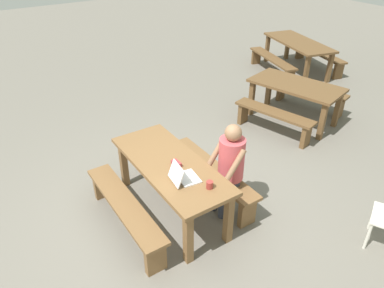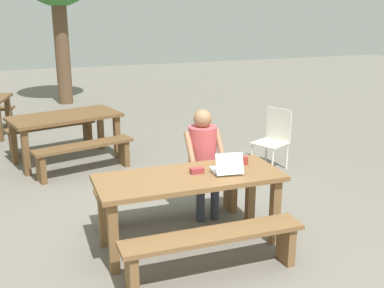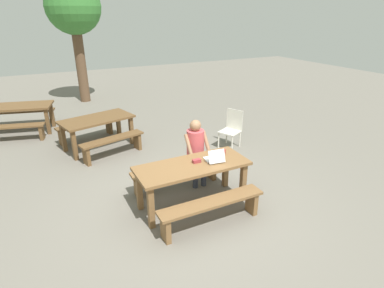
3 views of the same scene
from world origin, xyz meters
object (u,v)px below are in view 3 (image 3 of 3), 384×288
Objects in this scene: coffee_mug at (223,152)px; tree_left at (73,9)px; plastic_chair at (232,128)px; laptop at (214,158)px; small_pouch at (197,161)px; picnic_table_rear at (12,110)px; picnic_table_mid at (97,123)px; picnic_table_front at (192,171)px; person_seated at (196,147)px.

tree_left reaches higher than coffee_mug.
laptop is at bearing -66.67° from plastic_chair.
tree_left is at bearing 94.17° from small_pouch.
tree_left is at bearing 63.33° from picnic_table_rear.
picnic_table_mid is at bearing 116.90° from coffee_mug.
small_pouch is at bearing -85.83° from tree_left.
picnic_table_front is 1.04× the size of picnic_table_mid.
laptop is at bearing -149.08° from coffee_mug.
picnic_table_front is at bearing -0.21° from laptop.
plastic_chair reaches higher than picnic_table_front.
person_seated is 0.70× the size of picnic_table_mid.
picnic_table_front is 3.40m from picnic_table_mid.
plastic_chair is (1.93, 1.83, -0.32)m from small_pouch.
tree_left is (-0.48, 8.00, 2.54)m from picnic_table_front.
coffee_mug is 0.04× the size of picnic_table_rear.
laptop is 2.50× the size of small_pouch.
person_seated reaches higher than picnic_table_front.
laptop reaches higher than picnic_table_rear.
laptop is 0.27× the size of person_seated.
laptop is 3.58m from picnic_table_mid.
small_pouch is at bearing 19.37° from picnic_table_front.
coffee_mug is at bearing 9.95° from picnic_table_front.
picnic_table_front is 0.45× the size of tree_left.
picnic_table_front is 1.47× the size of person_seated.
laptop is 6.28m from picnic_table_rear.
laptop is at bearing -16.03° from small_pouch.
coffee_mug is 2.23m from plastic_chair.
coffee_mug is 8.31m from tree_left.
laptop is 0.19× the size of picnic_table_mid.
picnic_table_rear is at bearing 118.33° from small_pouch.
picnic_table_front is at bearing -160.63° from small_pouch.
small_pouch is 3.40m from picnic_table_mid.
picnic_table_mid is at bearing -141.76° from plastic_chair.
coffee_mug is (0.58, 0.08, 0.02)m from small_pouch.
picnic_table_front is at bearing -89.10° from picnic_table_mid.
picnic_table_front is 5.54× the size of laptop.
picnic_table_mid is (-2.95, 1.41, 0.16)m from plastic_chair.
small_pouch reaches higher than picnic_table_mid.
tree_left reaches higher than picnic_table_mid.
person_seated is at bearing -79.02° from plastic_chair.
small_pouch is (-0.30, 0.09, -0.03)m from laptop.
tree_left reaches higher than plastic_chair.
picnic_table_rear is (-3.17, 5.42, -0.17)m from laptop.
picnic_table_rear is at bearing -52.44° from laptop.
plastic_chair is (1.63, 1.24, -0.28)m from person_seated.
plastic_chair is 0.50× the size of picnic_table_mid.
small_pouch is 6.06m from picnic_table_rear.
picnic_table_front is 0.71m from coffee_mug.
small_pouch is 8.33m from tree_left.
laptop is (0.39, -0.05, 0.18)m from picnic_table_front.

